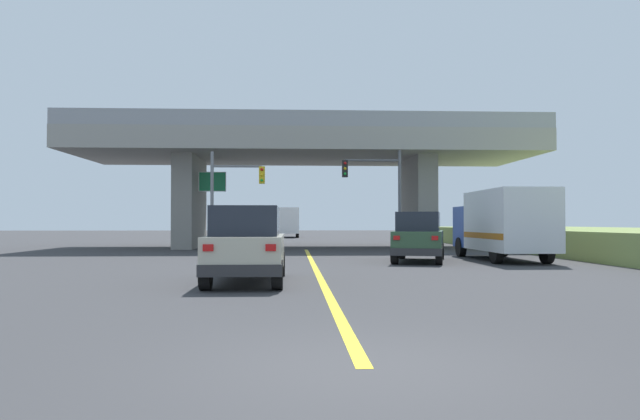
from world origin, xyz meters
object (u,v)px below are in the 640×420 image
suv_crossing (419,237)px  box_truck (503,224)px  suv_lead (247,245)px  traffic_signal_farside (230,189)px  traffic_signal_nearside (380,186)px  semi_truck_distant (288,222)px  highway_sign (212,190)px

suv_crossing → box_truck: box_truck is taller
suv_lead → box_truck: 13.35m
suv_lead → traffic_signal_farside: traffic_signal_farside is taller
box_truck → traffic_signal_farside: (-12.37, 8.18, 1.89)m
suv_lead → box_truck: size_ratio=0.67×
box_truck → suv_lead: bearing=-139.2°
traffic_signal_nearside → semi_truck_distant: (-5.44, 30.20, -2.03)m
traffic_signal_farside → highway_sign: traffic_signal_farside is taller
suv_lead → box_truck: (10.10, 8.71, 0.54)m
suv_crossing → semi_truck_distant: size_ratio=0.76×
suv_crossing → box_truck: bearing=26.9°
box_truck → highway_sign: bearing=140.5°
suv_crossing → traffic_signal_farside: size_ratio=0.88×
suv_lead → semi_truck_distant: size_ratio=0.72×
suv_crossing → semi_truck_distant: semi_truck_distant is taller
suv_crossing → traffic_signal_nearside: traffic_signal_nearside is taller
box_truck → traffic_signal_farside: traffic_signal_farside is taller
suv_lead → suv_crossing: 10.18m
traffic_signal_nearside → suv_crossing: bearing=-88.7°
traffic_signal_nearside → highway_sign: 10.27m
traffic_signal_nearside → semi_truck_distant: 30.75m
suv_lead → highway_sign: size_ratio=0.97×
highway_sign → suv_crossing: bearing=-50.4°
box_truck → traffic_signal_nearside: bearing=115.3°
box_truck → highway_sign: 17.97m
suv_crossing → traffic_signal_farside: (-8.61, 8.93, 2.44)m
suv_crossing → traffic_signal_nearside: bearing=106.8°
suv_lead → traffic_signal_farside: (-2.26, 16.89, 2.44)m
traffic_signal_farside → suv_crossing: bearing=-46.0°
suv_lead → box_truck: bearing=40.8°
suv_lead → suv_crossing: bearing=51.4°
traffic_signal_nearside → semi_truck_distant: traffic_signal_nearside is taller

